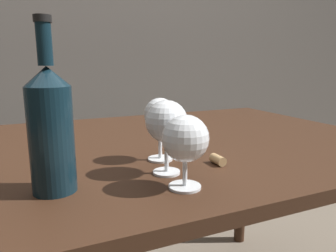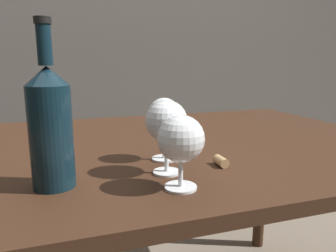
{
  "view_description": "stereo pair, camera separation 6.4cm",
  "coord_description": "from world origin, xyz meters",
  "px_view_note": "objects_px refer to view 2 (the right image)",
  "views": [
    {
      "loc": [
        -0.25,
        -0.85,
        0.96
      ],
      "look_at": [
        0.0,
        -0.27,
        0.83
      ],
      "focal_mm": 33.15,
      "sensor_mm": 36.0,
      "label": 1
    },
    {
      "loc": [
        -0.19,
        -0.87,
        0.96
      ],
      "look_at": [
        0.0,
        -0.27,
        0.83
      ],
      "focal_mm": 33.15,
      "sensor_mm": 36.0,
      "label": 2
    }
  ],
  "objects_px": {
    "cork": "(221,161)",
    "wine_glass_port": "(179,141)",
    "wine_glass_merlot": "(164,116)",
    "wine_bottle": "(50,125)",
    "wine_glass_pinot": "(168,122)"
  },
  "relations": [
    {
      "from": "wine_glass_port",
      "to": "wine_glass_pinot",
      "type": "height_order",
      "value": "wine_glass_pinot"
    },
    {
      "from": "wine_glass_port",
      "to": "wine_glass_pinot",
      "type": "xyz_separation_m",
      "value": [
        0.01,
        0.09,
        0.02
      ]
    },
    {
      "from": "wine_glass_merlot",
      "to": "wine_bottle",
      "type": "bearing_deg",
      "value": -159.2
    },
    {
      "from": "wine_glass_port",
      "to": "wine_glass_merlot",
      "type": "distance_m",
      "value": 0.18
    },
    {
      "from": "wine_glass_merlot",
      "to": "wine_bottle",
      "type": "height_order",
      "value": "wine_bottle"
    },
    {
      "from": "wine_glass_merlot",
      "to": "cork",
      "type": "xyz_separation_m",
      "value": [
        0.11,
        -0.09,
        -0.1
      ]
    },
    {
      "from": "wine_glass_merlot",
      "to": "cork",
      "type": "bearing_deg",
      "value": -37.98
    },
    {
      "from": "wine_glass_merlot",
      "to": "wine_bottle",
      "type": "xyz_separation_m",
      "value": [
        -0.25,
        -0.09,
        0.01
      ]
    },
    {
      "from": "wine_glass_pinot",
      "to": "wine_glass_port",
      "type": "bearing_deg",
      "value": -94.8
    },
    {
      "from": "wine_glass_merlot",
      "to": "cork",
      "type": "distance_m",
      "value": 0.17
    },
    {
      "from": "wine_glass_port",
      "to": "cork",
      "type": "relative_size",
      "value": 3.36
    },
    {
      "from": "wine_glass_pinot",
      "to": "wine_bottle",
      "type": "bearing_deg",
      "value": -179.5
    },
    {
      "from": "wine_bottle",
      "to": "cork",
      "type": "height_order",
      "value": "wine_bottle"
    },
    {
      "from": "cork",
      "to": "wine_glass_port",
      "type": "bearing_deg",
      "value": -145.79
    },
    {
      "from": "wine_glass_port",
      "to": "cork",
      "type": "bearing_deg",
      "value": 34.21
    }
  ]
}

